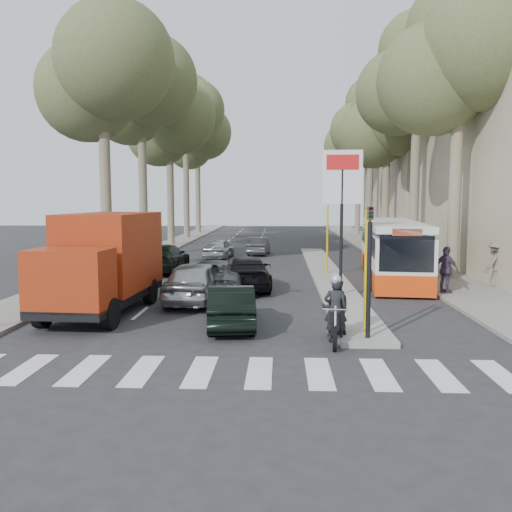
% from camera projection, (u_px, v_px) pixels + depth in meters
% --- Properties ---
extents(ground, '(120.00, 120.00, 0.00)m').
position_uv_depth(ground, '(248.00, 329.00, 15.87)').
color(ground, '#28282B').
rests_on(ground, ground).
extents(sidewalk_right, '(3.20, 70.00, 0.12)m').
position_uv_depth(sidewalk_right, '(383.00, 249.00, 40.32)').
color(sidewalk_right, gray).
rests_on(sidewalk_right, ground).
extents(median_left, '(2.40, 64.00, 0.12)m').
position_uv_depth(median_left, '(170.00, 245.00, 44.03)').
color(median_left, gray).
rests_on(median_left, ground).
extents(traffic_island, '(1.50, 26.00, 0.16)m').
position_uv_depth(traffic_island, '(327.00, 274.00, 26.65)').
color(traffic_island, gray).
rests_on(traffic_island, ground).
extents(building_far, '(11.00, 20.00, 16.00)m').
position_uv_depth(building_far, '(444.00, 151.00, 48.12)').
color(building_far, '#B7A88E').
rests_on(building_far, ground).
extents(billboard, '(1.50, 12.10, 5.60)m').
position_uv_depth(billboard, '(342.00, 201.00, 20.30)').
color(billboard, yellow).
rests_on(billboard, ground).
extents(traffic_light_island, '(0.16, 0.41, 3.60)m').
position_uv_depth(traffic_light_island, '(370.00, 250.00, 13.97)').
color(traffic_light_island, black).
rests_on(traffic_light_island, ground).
extents(tree_l_a, '(7.40, 7.20, 14.10)m').
position_uv_depth(tree_l_a, '(105.00, 67.00, 27.15)').
color(tree_l_a, '#6B604C').
rests_on(tree_l_a, ground).
extents(tree_l_b, '(7.40, 7.20, 14.88)m').
position_uv_depth(tree_l_b, '(143.00, 86.00, 35.03)').
color(tree_l_b, '#6B604C').
rests_on(tree_l_b, ground).
extents(tree_l_c, '(7.40, 7.20, 13.71)m').
position_uv_depth(tree_l_c, '(171.00, 120.00, 43.08)').
color(tree_l_c, '#6B604C').
rests_on(tree_l_c, ground).
extents(tree_l_d, '(7.40, 7.20, 15.66)m').
position_uv_depth(tree_l_d, '(187.00, 114.00, 50.85)').
color(tree_l_d, '#6B604C').
rests_on(tree_l_d, ground).
extents(tree_l_e, '(7.40, 7.20, 14.49)m').
position_uv_depth(tree_l_e, '(199.00, 135.00, 58.91)').
color(tree_l_e, '#6B604C').
rests_on(tree_l_e, ground).
extents(tree_r_a, '(7.40, 7.20, 14.10)m').
position_uv_depth(tree_r_a, '(462.00, 52.00, 24.42)').
color(tree_r_a, '#6B604C').
rests_on(tree_r_a, ground).
extents(tree_r_b, '(7.40, 7.20, 15.27)m').
position_uv_depth(tree_r_b, '(420.00, 70.00, 32.25)').
color(tree_r_b, '#6B604C').
rests_on(tree_r_b, ground).
extents(tree_r_c, '(7.40, 7.20, 13.32)m').
position_uv_depth(tree_r_c, '(389.00, 119.00, 40.39)').
color(tree_r_c, '#6B604C').
rests_on(tree_r_c, ground).
extents(tree_r_d, '(7.40, 7.20, 14.88)m').
position_uv_depth(tree_r_d, '(372.00, 117.00, 48.19)').
color(tree_r_d, '#6B604C').
rests_on(tree_r_d, ground).
extents(tree_r_e, '(7.40, 7.20, 14.10)m').
position_uv_depth(tree_r_e, '(360.00, 135.00, 56.20)').
color(tree_r_e, '#6B604C').
rests_on(tree_r_e, ground).
extents(silver_hatchback, '(2.05, 4.61, 1.54)m').
position_uv_depth(silver_hatchback, '(196.00, 281.00, 19.86)').
color(silver_hatchback, '#A7ABAF').
rests_on(silver_hatchback, ground).
extents(dark_hatchback, '(1.69, 3.91, 1.25)m').
position_uv_depth(dark_hatchback, '(231.00, 306.00, 16.05)').
color(dark_hatchback, black).
rests_on(dark_hatchback, ground).
extents(queue_car_a, '(2.60, 5.03, 1.36)m').
position_uv_depth(queue_car_a, '(214.00, 276.00, 21.84)').
color(queue_car_a, '#4C5054').
rests_on(queue_car_a, ground).
extents(queue_car_b, '(2.48, 5.00, 1.40)m').
position_uv_depth(queue_car_b, '(246.00, 273.00, 22.77)').
color(queue_car_b, black).
rests_on(queue_car_b, ground).
extents(queue_car_c, '(1.86, 3.95, 1.31)m').
position_uv_depth(queue_car_c, '(218.00, 248.00, 34.28)').
color(queue_car_c, '#A6AAAE').
rests_on(queue_car_c, ground).
extents(queue_car_d, '(1.55, 3.69, 1.18)m').
position_uv_depth(queue_car_d, '(259.00, 246.00, 36.83)').
color(queue_car_d, '#4B4C52').
rests_on(queue_car_d, ground).
extents(queue_car_e, '(2.08, 5.05, 1.46)m').
position_uv_depth(queue_car_e, '(164.00, 258.00, 28.04)').
color(queue_car_e, black).
rests_on(queue_car_e, ground).
extents(red_truck, '(2.70, 6.32, 3.30)m').
position_uv_depth(red_truck, '(104.00, 261.00, 17.94)').
color(red_truck, black).
rests_on(red_truck, ground).
extents(city_bus, '(3.33, 10.68, 2.77)m').
position_uv_depth(city_bus, '(392.00, 249.00, 25.39)').
color(city_bus, '#E43F0C').
rests_on(city_bus, ground).
extents(motorcycle, '(0.84, 2.16, 1.84)m').
position_uv_depth(motorcycle, '(336.00, 310.00, 14.41)').
color(motorcycle, black).
rests_on(motorcycle, ground).
extents(pedestrian_near, '(1.07, 1.17, 1.83)m').
position_uv_depth(pedestrian_near, '(446.00, 270.00, 21.10)').
color(pedestrian_near, '#483752').
rests_on(pedestrian_near, sidewalk_right).
extents(pedestrian_far, '(1.33, 1.19, 1.93)m').
position_uv_depth(pedestrian_far, '(496.00, 263.00, 22.74)').
color(pedestrian_far, '#6E6052').
rests_on(pedestrian_far, sidewalk_right).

